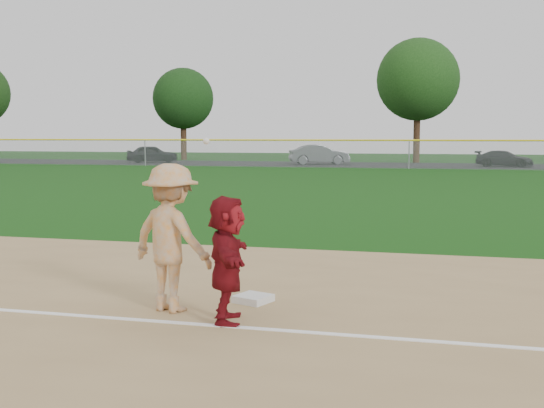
% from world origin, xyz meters
% --- Properties ---
extents(ground, '(160.00, 160.00, 0.00)m').
position_xyz_m(ground, '(0.00, 0.00, 0.00)').
color(ground, '#103F0C').
rests_on(ground, ground).
extents(foul_line, '(60.00, 0.10, 0.01)m').
position_xyz_m(foul_line, '(0.00, -0.80, 0.03)').
color(foul_line, white).
rests_on(foul_line, infield_dirt).
extents(parking_asphalt, '(120.00, 10.00, 0.01)m').
position_xyz_m(parking_asphalt, '(0.00, 46.00, 0.01)').
color(parking_asphalt, black).
rests_on(parking_asphalt, ground).
extents(first_base, '(0.57, 0.57, 0.10)m').
position_xyz_m(first_base, '(-0.01, 0.47, 0.07)').
color(first_base, silver).
rests_on(first_base, infield_dirt).
extents(base_runner, '(0.85, 1.54, 1.59)m').
position_xyz_m(base_runner, '(-0.04, -0.58, 0.81)').
color(base_runner, '#650B10').
rests_on(base_runner, infield_dirt).
extents(car_left, '(4.69, 3.13, 1.48)m').
position_xyz_m(car_left, '(-22.10, 45.99, 0.75)').
color(car_left, black).
rests_on(car_left, parking_asphalt).
extents(car_mid, '(5.08, 3.23, 1.58)m').
position_xyz_m(car_mid, '(-7.42, 45.71, 0.80)').
color(car_mid, '#54575B').
rests_on(car_mid, parking_asphalt).
extents(car_right, '(4.41, 2.57, 1.20)m').
position_xyz_m(car_right, '(6.72, 44.94, 0.61)').
color(car_right, black).
rests_on(car_right, parking_asphalt).
extents(first_base_play, '(1.43, 1.11, 2.29)m').
position_xyz_m(first_base_play, '(-0.93, -0.23, 1.00)').
color(first_base_play, '#AAA9AC').
rests_on(first_base_play, infield_dirt).
extents(outfield_fence, '(110.00, 0.12, 110.00)m').
position_xyz_m(outfield_fence, '(0.00, 40.00, 1.96)').
color(outfield_fence, '#999EA0').
rests_on(outfield_fence, ground).
extents(tree_1, '(5.80, 5.80, 8.75)m').
position_xyz_m(tree_1, '(-22.00, 53.00, 5.83)').
color(tree_1, '#351F13').
rests_on(tree_1, ground).
extents(tree_2, '(7.00, 7.00, 10.58)m').
position_xyz_m(tree_2, '(0.00, 51.50, 7.06)').
color(tree_2, '#362113').
rests_on(tree_2, ground).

